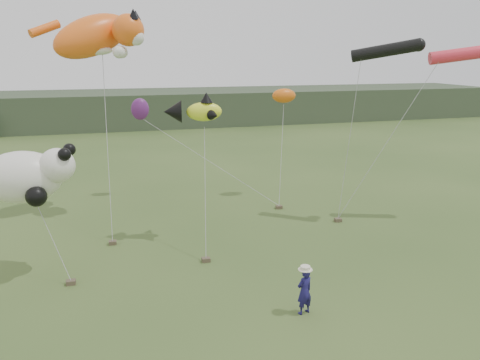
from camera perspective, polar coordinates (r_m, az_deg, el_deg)
name	(u,v)px	position (r m, az deg, el deg)	size (l,w,h in m)	color
ground	(289,288)	(17.92, 6.04, -12.99)	(120.00, 120.00, 0.00)	#385123
headland	(133,109)	(59.75, -12.92, 8.44)	(90.00, 13.00, 4.00)	#2D3D28
festival_attendant	(304,291)	(16.06, 7.86, -13.27)	(0.59, 0.39, 1.63)	#1A1653
sandbag_anchors	(213,238)	(22.05, -3.33, -7.13)	(13.25, 6.63, 0.17)	brown
cat_kite	(100,35)	(25.49, -16.70, 16.54)	(5.63, 3.76, 3.19)	orange
fish_kite	(193,111)	(20.95, -5.79, 8.37)	(2.64, 1.77, 1.34)	#E4F42A
tube_kites	(434,51)	(25.30, 22.60, 14.28)	(7.20, 2.94, 1.27)	black
panda_kite	(28,176)	(19.30, -24.44, 0.47)	(3.47, 2.25, 2.16)	white
misc_kites	(214,102)	(27.88, -3.22, 9.44)	(9.42, 2.97, 1.83)	orange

